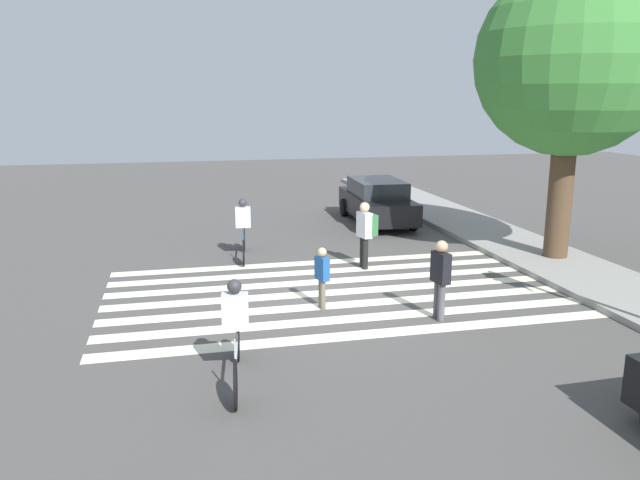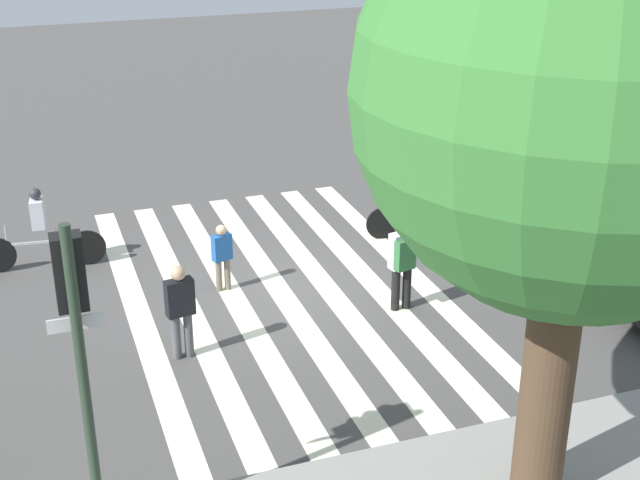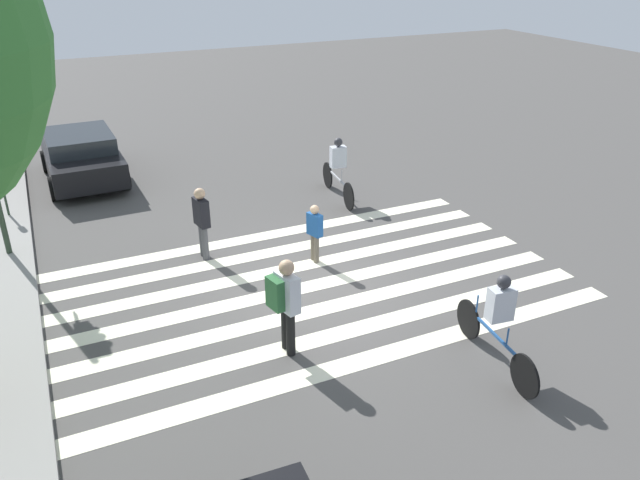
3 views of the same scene
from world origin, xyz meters
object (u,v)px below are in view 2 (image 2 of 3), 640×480
at_px(street_tree, 582,93).
at_px(cyclist_mid_street, 421,197).
at_px(pedestrian_adult_blue_shirt, 222,254).
at_px(pedestrian_child_with_backpack, 180,306).
at_px(traffic_light, 76,325).
at_px(pedestrian_adult_yellow_jacket, 403,258).
at_px(cyclist_far_lane, 39,227).

xyz_separation_m(street_tree, cyclist_mid_street, (-2.22, -8.05, -4.29)).
xyz_separation_m(pedestrian_adult_blue_shirt, pedestrian_child_with_backpack, (1.17, 2.10, 0.17)).
bearing_deg(pedestrian_child_with_backpack, pedestrian_adult_blue_shirt, -128.70).
xyz_separation_m(street_tree, pedestrian_adult_blue_shirt, (2.28, -6.92, -4.43)).
distance_m(traffic_light, pedestrian_adult_yellow_jacket, 7.17).
bearing_deg(pedestrian_child_with_backpack, cyclist_mid_street, -159.89).
relative_size(street_tree, pedestrian_adult_yellow_jacket, 4.44).
bearing_deg(cyclist_far_lane, traffic_light, 98.07).
bearing_deg(cyclist_far_lane, pedestrian_child_with_backpack, 121.27).
height_order(pedestrian_child_with_backpack, cyclist_mid_street, cyclist_mid_street).
height_order(pedestrian_adult_yellow_jacket, cyclist_mid_street, pedestrian_adult_yellow_jacket).
relative_size(street_tree, cyclist_far_lane, 3.20).
bearing_deg(cyclist_far_lane, street_tree, 127.55).
relative_size(pedestrian_adult_yellow_jacket, cyclist_far_lane, 0.72).
height_order(street_tree, cyclist_mid_street, street_tree).
bearing_deg(traffic_light, pedestrian_adult_blue_shirt, -116.46).
distance_m(traffic_light, pedestrian_adult_blue_shirt, 6.81).
xyz_separation_m(pedestrian_adult_yellow_jacket, pedestrian_adult_blue_shirt, (2.76, -1.79, -0.27)).
distance_m(street_tree, cyclist_mid_street, 9.39).
xyz_separation_m(cyclist_mid_street, cyclist_far_lane, (7.55, -0.93, 0.00)).
relative_size(pedestrian_adult_blue_shirt, cyclist_mid_street, 0.56).
xyz_separation_m(traffic_light, pedestrian_adult_yellow_jacket, (-5.65, -4.02, -1.82)).
xyz_separation_m(pedestrian_adult_yellow_jacket, cyclist_mid_street, (-1.73, -2.92, -0.13)).
bearing_deg(cyclist_mid_street, pedestrian_adult_yellow_jacket, 66.10).
relative_size(pedestrian_child_with_backpack, cyclist_mid_street, 0.69).
height_order(street_tree, cyclist_far_lane, street_tree).
bearing_deg(cyclist_far_lane, pedestrian_adult_yellow_jacket, 153.39).
xyz_separation_m(traffic_light, cyclist_far_lane, (0.17, -7.86, -1.95)).
bearing_deg(pedestrian_child_with_backpack, traffic_light, 55.55).
bearing_deg(street_tree, cyclist_far_lane, -59.31).
distance_m(street_tree, cyclist_far_lane, 11.29).
height_order(street_tree, pedestrian_adult_yellow_jacket, street_tree).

